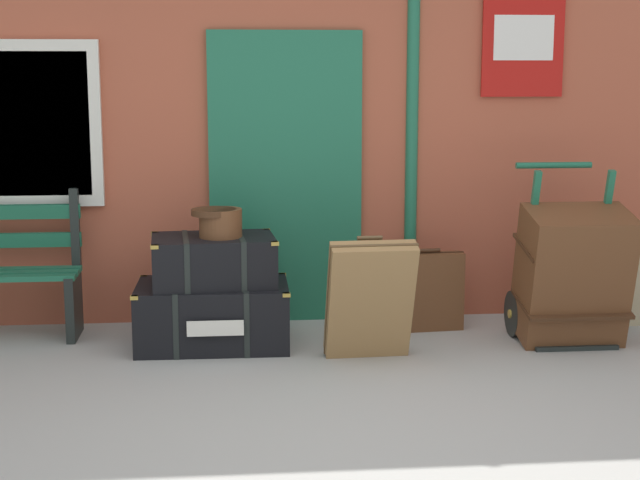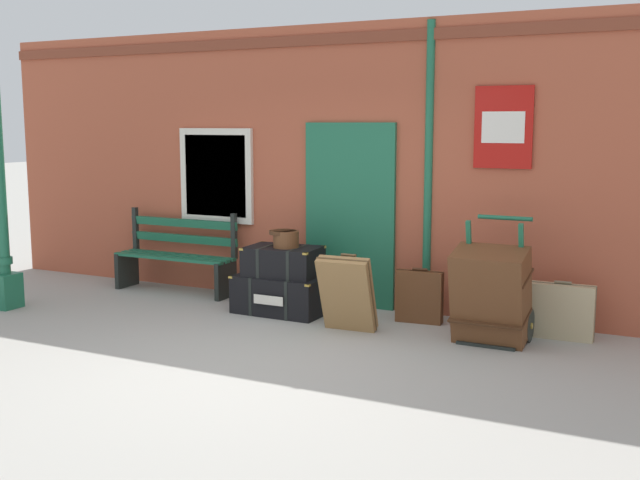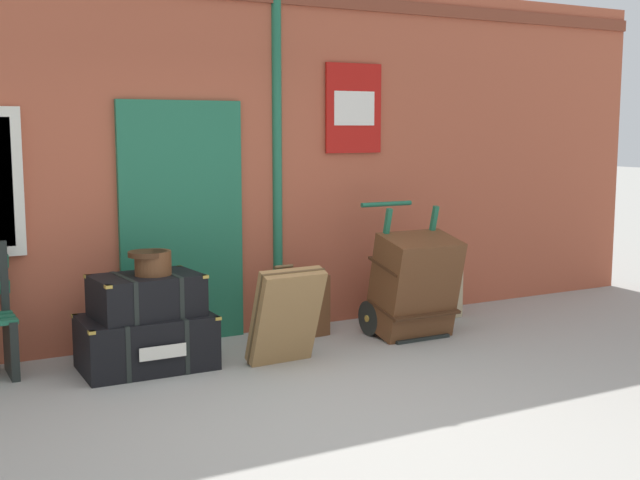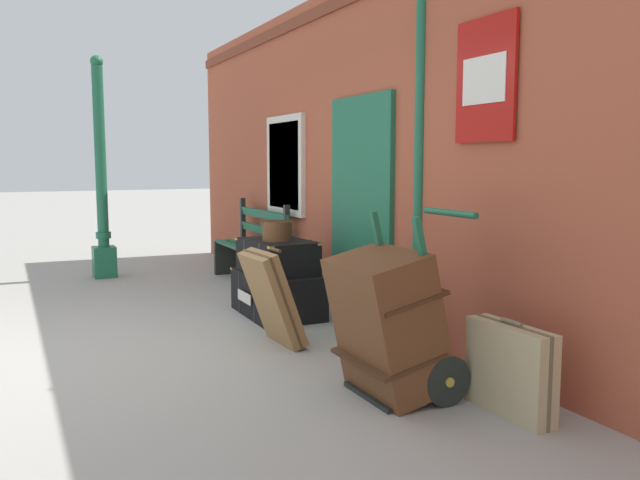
{
  "view_description": "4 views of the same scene",
  "coord_description": "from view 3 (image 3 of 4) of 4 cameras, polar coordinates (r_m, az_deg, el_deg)",
  "views": [
    {
      "loc": [
        -0.55,
        -4.56,
        1.83
      ],
      "look_at": [
        0.05,
        1.8,
        0.71
      ],
      "focal_mm": 54.67,
      "sensor_mm": 36.0,
      "label": 1
    },
    {
      "loc": [
        3.5,
        -5.58,
        2.09
      ],
      "look_at": [
        -0.08,
        1.56,
        0.89
      ],
      "focal_mm": 43.57,
      "sensor_mm": 36.0,
      "label": 2
    },
    {
      "loc": [
        -2.46,
        -4.31,
        1.86
      ],
      "look_at": [
        0.95,
        1.93,
        0.89
      ],
      "focal_mm": 46.0,
      "sensor_mm": 36.0,
      "label": 3
    },
    {
      "loc": [
        5.21,
        -0.57,
        1.5
      ],
      "look_at": [
        0.36,
        1.76,
        0.85
      ],
      "focal_mm": 36.84,
      "sensor_mm": 36.0,
      "label": 4
    }
  ],
  "objects": [
    {
      "name": "suitcase_olive",
      "position": [
        7.34,
        -1.17,
        -4.69
      ],
      "size": [
        0.5,
        0.18,
        0.59
      ],
      "color": "brown",
      "rests_on": "ground"
    },
    {
      "name": "steamer_trunk_base",
      "position": [
        6.58,
        -11.98,
        -6.94
      ],
      "size": [
        1.02,
        0.69,
        0.43
      ],
      "color": "black",
      "rests_on": "ground"
    },
    {
      "name": "ground_plane",
      "position": [
        5.3,
        1.0,
        -12.79
      ],
      "size": [
        60.0,
        60.0,
        0.0
      ],
      "primitive_type": "plane",
      "color": "#A3A099"
    },
    {
      "name": "brick_facade",
      "position": [
        7.33,
        -9.21,
        5.61
      ],
      "size": [
        10.4,
        0.35,
        3.2
      ],
      "color": "#AD5138",
      "rests_on": "ground"
    },
    {
      "name": "suitcase_caramel",
      "position": [
        8.13,
        7.87,
        -3.59
      ],
      "size": [
        0.63,
        0.18,
        0.58
      ],
      "color": "tan",
      "rests_on": "ground"
    },
    {
      "name": "steamer_trunk_middle",
      "position": [
        6.49,
        -11.97,
        -3.78
      ],
      "size": [
        0.85,
        0.6,
        0.33
      ],
      "color": "black",
      "rests_on": "steamer_trunk_base"
    },
    {
      "name": "porters_trolley",
      "position": [
        7.54,
        5.79,
        -4.45
      ],
      "size": [
        0.71,
        0.65,
        1.19
      ],
      "color": "black",
      "rests_on": "ground"
    },
    {
      "name": "large_brown_trunk",
      "position": [
        7.36,
        6.6,
        -3.13
      ],
      "size": [
        0.7,
        0.62,
        0.95
      ],
      "color": "brown",
      "rests_on": "ground"
    },
    {
      "name": "round_hatbox",
      "position": [
        6.44,
        -11.61,
        -1.45
      ],
      "size": [
        0.33,
        0.3,
        0.19
      ],
      "color": "brown",
      "rests_on": "steamer_trunk_middle"
    },
    {
      "name": "suitcase_charcoal",
      "position": [
        6.48,
        -2.39,
        -5.32
      ],
      "size": [
        0.56,
        0.42,
        0.8
      ],
      "color": "olive",
      "rests_on": "ground"
    }
  ]
}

